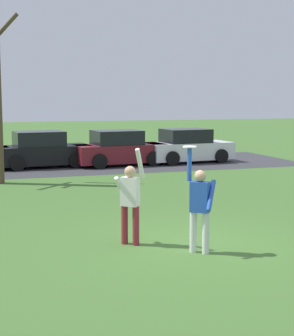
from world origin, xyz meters
The scene contains 8 objects.
ground_plane centered at (0.00, 0.00, 0.00)m, with size 120.00×120.00×0.00m, color #426B2D.
person_catcher centered at (-0.09, -0.54, 0.98)m, with size 0.56×0.55×2.08m.
person_defender centered at (-1.21, 0.46, 0.98)m, with size 0.65×0.65×2.05m.
frisbee_disc centered at (-0.26, -0.40, 2.09)m, with size 0.27×0.27×0.02m, color white.
parked_car_black centered at (-1.42, 13.74, 0.73)m, with size 4.24×2.31×1.59m.
parked_car_maroon centered at (2.01, 13.34, 0.73)m, with size 4.24×2.31×1.59m.
parked_car_white centered at (5.39, 13.41, 0.73)m, with size 4.24×2.31×1.59m.
parking_strip centered at (0.48, 13.69, 0.00)m, with size 19.99×6.40×0.01m, color #38383D.
Camera 1 is at (-4.22, -9.90, 3.03)m, focal length 56.81 mm.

